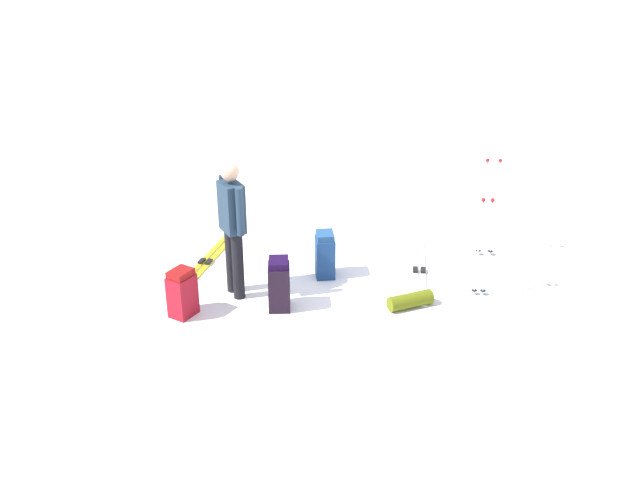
% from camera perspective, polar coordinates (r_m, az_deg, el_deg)
% --- Properties ---
extents(ground_plane, '(80.00, 80.00, 0.00)m').
position_cam_1_polar(ground_plane, '(9.12, -0.00, -3.99)').
color(ground_plane, white).
extents(skier_standing, '(0.46, 0.39, 1.70)m').
position_cam_1_polar(skier_standing, '(8.71, -6.81, 1.35)').
color(skier_standing, black).
rests_on(skier_standing, ground_plane).
extents(ski_pair_near, '(0.37, 1.91, 0.05)m').
position_cam_1_polar(ski_pair_near, '(9.91, -8.90, -1.76)').
color(ski_pair_near, gold).
rests_on(ski_pair_near, ground_plane).
extents(ski_pair_far, '(0.64, 1.79, 0.05)m').
position_cam_1_polar(ski_pair_far, '(9.65, 7.70, -2.43)').
color(ski_pair_far, silver).
rests_on(ski_pair_far, ground_plane).
extents(backpack_large_dark, '(0.28, 0.34, 0.58)m').
position_cam_1_polar(backpack_large_dark, '(8.63, -10.65, -4.09)').
color(backpack_large_dark, maroon).
rests_on(backpack_large_dark, ground_plane).
extents(backpack_bright, '(0.36, 0.39, 0.63)m').
position_cam_1_polar(backpack_bright, '(8.63, -3.20, -3.47)').
color(backpack_bright, black).
rests_on(backpack_bright, ground_plane).
extents(backpack_small_spare, '(0.35, 0.38, 0.61)m').
position_cam_1_polar(backpack_small_spare, '(9.36, 0.39, -1.16)').
color(backpack_small_spare, navy).
rests_on(backpack_small_spare, ground_plane).
extents(ski_poles_planted_near, '(0.17, 0.10, 1.28)m').
position_cam_1_polar(ski_poles_planted_near, '(8.93, 12.59, -0.18)').
color(ski_poles_planted_near, '#ACC0C8').
rests_on(ski_poles_planted_near, ground_plane).
extents(ski_poles_planted_far, '(0.23, 0.12, 1.38)m').
position_cam_1_polar(ski_poles_planted_far, '(9.98, 13.03, 2.81)').
color(ski_poles_planted_far, '#BAAEB7').
rests_on(ski_poles_planted_far, ground_plane).
extents(sleeping_mat_rolled, '(0.52, 0.51, 0.18)m').
position_cam_1_polar(sleeping_mat_rolled, '(8.80, 7.03, -4.68)').
color(sleeping_mat_rolled, '#596111').
rests_on(sleeping_mat_rolled, ground_plane).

